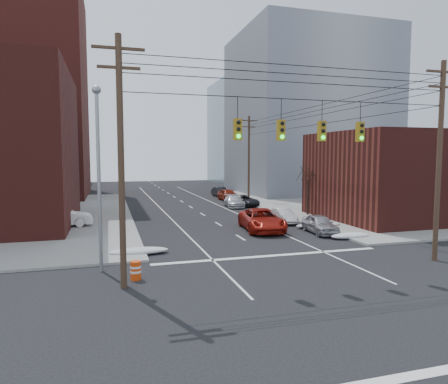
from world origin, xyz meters
TOP-DOWN VIEW (x-y plane):
  - ground at (0.00, 0.00)m, footprint 160.00×160.00m
  - sidewalk_ne at (27.00, 27.00)m, footprint 40.00×40.00m
  - building_brick_far at (-26.00, 74.00)m, footprint 22.00×18.00m
  - building_office at (22.00, 44.00)m, footprint 22.00×20.00m
  - building_glass at (24.00, 70.00)m, footprint 20.00×18.00m
  - building_storefront at (18.00, 16.00)m, footprint 16.00×12.00m
  - utility_pole_left at (-8.50, 3.00)m, footprint 2.20×0.28m
  - utility_pole_right at (8.50, 3.00)m, footprint 2.20×0.28m
  - utility_pole_far at (8.50, 34.00)m, footprint 2.20×0.28m
  - traffic_signals at (0.10, 2.97)m, footprint 17.00×0.42m
  - street_light at (-9.50, 6.00)m, footprint 0.44×0.44m
  - bare_tree at (9.59, 20.00)m, footprint 2.09×2.20m
  - snow_nw at (-7.40, 9.00)m, footprint 3.50×1.08m
  - snow_ne at (7.40, 9.50)m, footprint 3.00×1.08m
  - snow_east_far at (7.40, 14.00)m, footprint 4.00×1.08m
  - red_pickup at (2.49, 14.18)m, footprint 3.54×6.40m
  - parked_car_a at (6.33, 11.89)m, footprint 2.06×4.30m
  - parked_car_b at (5.68, 17.05)m, footprint 1.51×3.84m
  - parked_car_c at (6.40, 29.28)m, footprint 2.54×4.79m
  - parked_car_d at (4.80, 28.65)m, footprint 2.50×4.88m
  - parked_car_e at (6.04, 35.17)m, footprint 2.06×4.65m
  - parked_car_f at (6.40, 40.25)m, footprint 1.75×4.32m
  - lot_car_a at (-12.77, 19.47)m, footprint 4.89×2.05m
  - lot_car_b at (-14.43, 23.76)m, footprint 4.96×2.61m
  - lot_car_c at (-16.32, 23.62)m, footprint 5.18×3.51m
  - construction_barrel at (-7.91, 4.09)m, footprint 0.57×0.57m

SIDE VIEW (x-z plane):
  - ground at x=0.00m, z-range 0.00..0.00m
  - sidewalk_ne at x=27.00m, z-range 0.00..0.15m
  - snow_nw at x=-7.40m, z-range 0.00..0.42m
  - snow_ne at x=7.40m, z-range 0.00..0.42m
  - snow_east_far at x=7.40m, z-range 0.00..0.42m
  - construction_barrel at x=-7.91m, z-range 0.01..0.91m
  - parked_car_b at x=5.68m, z-range 0.00..1.25m
  - parked_car_c at x=6.40m, z-range 0.00..1.28m
  - parked_car_d at x=4.80m, z-range 0.00..1.36m
  - parked_car_f at x=6.40m, z-range 0.00..1.39m
  - parked_car_a at x=6.33m, z-range 0.00..1.42m
  - parked_car_e at x=6.04m, z-range 0.00..1.55m
  - lot_car_b at x=-14.43m, z-range 0.15..1.48m
  - lot_car_c at x=-16.32m, z-range 0.15..1.54m
  - red_pickup at x=2.49m, z-range 0.00..1.70m
  - lot_car_a at x=-12.77m, z-range 0.15..1.72m
  - bare_tree at x=9.59m, z-range -0.15..4.79m
  - building_storefront at x=18.00m, z-range 0.00..8.00m
  - street_light at x=-9.50m, z-range 0.88..10.20m
  - utility_pole_left at x=-8.50m, z-range 0.28..11.28m
  - utility_pole_right at x=8.50m, z-range 0.28..11.28m
  - utility_pole_far at x=8.50m, z-range 0.28..11.28m
  - building_brick_far at x=-26.00m, z-range 0.00..12.00m
  - traffic_signals at x=0.10m, z-range 6.16..8.18m
  - building_glass at x=24.00m, z-range 0.00..22.00m
  - building_office at x=22.00m, z-range 0.00..25.00m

